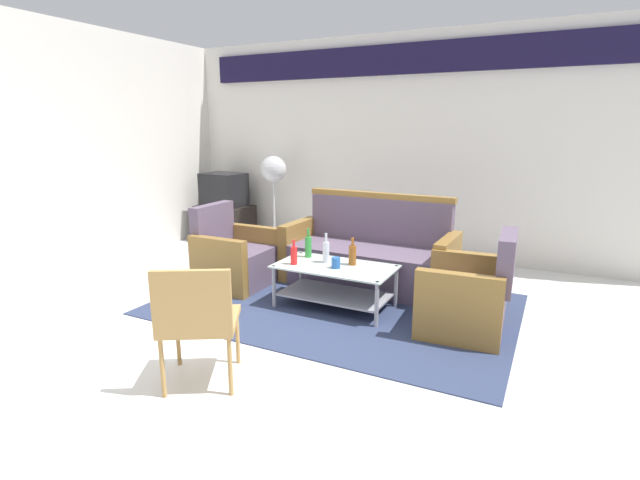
{
  "coord_description": "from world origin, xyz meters",
  "views": [
    {
      "loc": [
        1.78,
        -3.0,
        1.68
      ],
      "look_at": [
        -0.14,
        0.79,
        0.65
      ],
      "focal_mm": 26.65,
      "sensor_mm": 36.0,
      "label": 1
    }
  ],
  "objects_px": {
    "bottle_green": "(308,246)",
    "bottle_brown": "(352,255)",
    "pedestal_fan": "(273,175)",
    "cup": "(336,263)",
    "bottle_red": "(294,255)",
    "armchair_left": "(235,259)",
    "couch": "(369,257)",
    "bottle_clear": "(326,251)",
    "tv_stand": "(225,223)",
    "armchair_right": "(467,298)",
    "coffee_table": "(335,280)",
    "wicker_chair": "(197,316)",
    "television": "(224,190)"
  },
  "relations": [
    {
      "from": "armchair_right",
      "to": "cup",
      "type": "bearing_deg",
      "value": 91.09
    },
    {
      "from": "couch",
      "to": "bottle_brown",
      "type": "relative_size",
      "value": 7.01
    },
    {
      "from": "armchair_left",
      "to": "bottle_red",
      "type": "xyz_separation_m",
      "value": [
        0.87,
        -0.24,
        0.21
      ]
    },
    {
      "from": "coffee_table",
      "to": "pedestal_fan",
      "type": "distance_m",
      "value": 2.62
    },
    {
      "from": "tv_stand",
      "to": "coffee_table",
      "type": "bearing_deg",
      "value": -33.41
    },
    {
      "from": "bottle_red",
      "to": "television",
      "type": "relative_size",
      "value": 0.37
    },
    {
      "from": "armchair_right",
      "to": "cup",
      "type": "distance_m",
      "value": 1.18
    },
    {
      "from": "armchair_left",
      "to": "bottle_green",
      "type": "xyz_separation_m",
      "value": [
        0.87,
        0.04,
        0.23
      ]
    },
    {
      "from": "bottle_green",
      "to": "pedestal_fan",
      "type": "bearing_deg",
      "value": 131.15
    },
    {
      "from": "armchair_left",
      "to": "tv_stand",
      "type": "distance_m",
      "value": 2.12
    },
    {
      "from": "cup",
      "to": "couch",
      "type": "bearing_deg",
      "value": 89.15
    },
    {
      "from": "bottle_brown",
      "to": "wicker_chair",
      "type": "xyz_separation_m",
      "value": [
        -0.32,
        -1.77,
        -0.01
      ]
    },
    {
      "from": "couch",
      "to": "television",
      "type": "height_order",
      "value": "television"
    },
    {
      "from": "couch",
      "to": "bottle_clear",
      "type": "height_order",
      "value": "couch"
    },
    {
      "from": "bottle_clear",
      "to": "bottle_red",
      "type": "bearing_deg",
      "value": -141.71
    },
    {
      "from": "couch",
      "to": "bottle_clear",
      "type": "bearing_deg",
      "value": 77.48
    },
    {
      "from": "bottle_clear",
      "to": "pedestal_fan",
      "type": "relative_size",
      "value": 0.22
    },
    {
      "from": "bottle_red",
      "to": "bottle_brown",
      "type": "relative_size",
      "value": 0.9
    },
    {
      "from": "wicker_chair",
      "to": "television",
      "type": "bearing_deg",
      "value": 95.31
    },
    {
      "from": "pedestal_fan",
      "to": "bottle_brown",
      "type": "bearing_deg",
      "value": -41.17
    },
    {
      "from": "armchair_right",
      "to": "coffee_table",
      "type": "distance_m",
      "value": 1.2
    },
    {
      "from": "cup",
      "to": "bottle_red",
      "type": "bearing_deg",
      "value": -170.64
    },
    {
      "from": "armchair_left",
      "to": "bottle_green",
      "type": "relative_size",
      "value": 2.94
    },
    {
      "from": "television",
      "to": "pedestal_fan",
      "type": "xyz_separation_m",
      "value": [
        0.83,
        0.05,
        0.25
      ]
    },
    {
      "from": "cup",
      "to": "wicker_chair",
      "type": "distance_m",
      "value": 1.62
    },
    {
      "from": "cup",
      "to": "wicker_chair",
      "type": "relative_size",
      "value": 0.12
    },
    {
      "from": "couch",
      "to": "wicker_chair",
      "type": "relative_size",
      "value": 2.16
    },
    {
      "from": "bottle_brown",
      "to": "bottle_green",
      "type": "bearing_deg",
      "value": 174.15
    },
    {
      "from": "coffee_table",
      "to": "tv_stand",
      "type": "xyz_separation_m",
      "value": [
        -2.61,
        1.72,
        -0.01
      ]
    },
    {
      "from": "armchair_left",
      "to": "bottle_brown",
      "type": "bearing_deg",
      "value": 89.07
    },
    {
      "from": "television",
      "to": "bottle_red",
      "type": "bearing_deg",
      "value": 145.99
    },
    {
      "from": "cup",
      "to": "pedestal_fan",
      "type": "relative_size",
      "value": 0.08
    },
    {
      "from": "bottle_green",
      "to": "bottle_brown",
      "type": "distance_m",
      "value": 0.5
    },
    {
      "from": "armchair_right",
      "to": "coffee_table",
      "type": "xyz_separation_m",
      "value": [
        -1.2,
        -0.02,
        -0.02
      ]
    },
    {
      "from": "cup",
      "to": "tv_stand",
      "type": "relative_size",
      "value": 0.12
    },
    {
      "from": "bottle_green",
      "to": "tv_stand",
      "type": "bearing_deg",
      "value": 145.09
    },
    {
      "from": "bottle_green",
      "to": "television",
      "type": "bearing_deg",
      "value": 145.05
    },
    {
      "from": "tv_stand",
      "to": "wicker_chair",
      "type": "bearing_deg",
      "value": -54.48
    },
    {
      "from": "couch",
      "to": "wicker_chair",
      "type": "xyz_separation_m",
      "value": [
        -0.24,
        -2.42,
        0.18
      ]
    },
    {
      "from": "armchair_left",
      "to": "bottle_red",
      "type": "height_order",
      "value": "armchair_left"
    },
    {
      "from": "bottle_red",
      "to": "wicker_chair",
      "type": "xyz_separation_m",
      "value": [
        0.17,
        -1.53,
        -0.0
      ]
    },
    {
      "from": "couch",
      "to": "wicker_chair",
      "type": "height_order",
      "value": "couch"
    },
    {
      "from": "armchair_left",
      "to": "pedestal_fan",
      "type": "distance_m",
      "value": 1.89
    },
    {
      "from": "bottle_green",
      "to": "wicker_chair",
      "type": "xyz_separation_m",
      "value": [
        0.17,
        -1.82,
        -0.02
      ]
    },
    {
      "from": "cup",
      "to": "coffee_table",
      "type": "bearing_deg",
      "value": 120.28
    },
    {
      "from": "bottle_red",
      "to": "tv_stand",
      "type": "xyz_separation_m",
      "value": [
        -2.25,
        1.85,
        -0.24
      ]
    },
    {
      "from": "tv_stand",
      "to": "bottle_clear",
      "type": "bearing_deg",
      "value": -33.75
    },
    {
      "from": "tv_stand",
      "to": "wicker_chair",
      "type": "xyz_separation_m",
      "value": [
        2.42,
        -3.38,
        0.23
      ]
    },
    {
      "from": "armchair_left",
      "to": "wicker_chair",
      "type": "bearing_deg",
      "value": 29.83
    },
    {
      "from": "bottle_red",
      "to": "tv_stand",
      "type": "height_order",
      "value": "bottle_red"
    }
  ]
}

